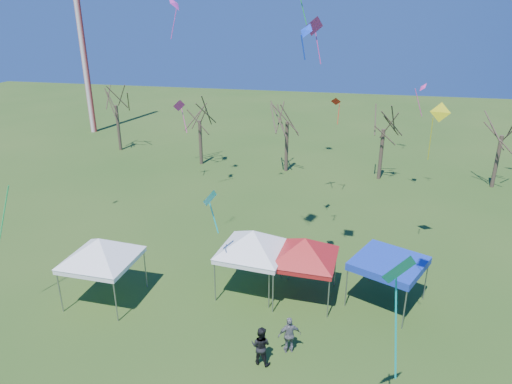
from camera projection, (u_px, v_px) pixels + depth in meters
ground at (251, 350)px, 20.01m from camera, size 140.00×140.00×0.00m
radio_mast at (80, 24)px, 51.96m from camera, size 0.70×0.70×25.00m
tree_0 at (114, 89)px, 46.71m from camera, size 3.83×3.83×8.44m
tree_1 at (199, 105)px, 42.44m from camera, size 3.42×3.42×7.54m
tree_2 at (288, 103)px, 40.30m from camera, size 3.71×3.71×8.18m
tree_3 at (386, 111)px, 38.37m from camera, size 3.59×3.59×7.91m
tree_4 at (506, 116)px, 36.44m from camera, size 3.58×3.58×7.89m
tent_white_west at (99, 243)px, 22.40m from camera, size 4.57×4.57×4.03m
tent_white_mid at (253, 235)px, 23.13m from camera, size 4.60×4.60×4.08m
tent_red at (305, 242)px, 22.67m from camera, size 4.42×4.42×3.90m
tent_blue at (389, 264)px, 22.44m from camera, size 4.19×4.19×2.49m
person_grey at (289, 335)px, 19.62m from camera, size 1.10×0.80×1.74m
person_dark at (261, 346)px, 18.98m from camera, size 0.95×0.79×1.77m
kite_2 at (175, 3)px, 34.40m from camera, size 0.98×1.35×3.11m
kite_25 at (306, 31)px, 18.58m from camera, size 0.79×0.75×1.47m
kite_22 at (422, 88)px, 33.25m from camera, size 0.86×0.94×2.56m
kite_1 at (210, 198)px, 20.64m from camera, size 0.86×1.15×2.31m
kite_13 at (179, 106)px, 36.93m from camera, size 1.12×1.15×2.78m
kite_11 at (314, 26)px, 28.92m from camera, size 1.47×1.40×2.99m
kite_19 at (336, 102)px, 32.72m from camera, size 0.76×0.53×1.95m
kite_17 at (440, 113)px, 24.14m from camera, size 1.10×0.64×3.28m
kite_5 at (398, 270)px, 12.67m from camera, size 1.50×1.47×4.49m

